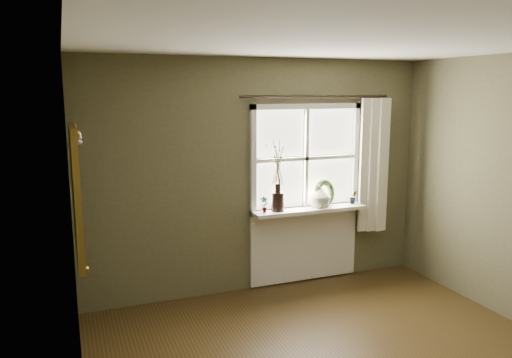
{
  "coord_description": "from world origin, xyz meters",
  "views": [
    {
      "loc": [
        -2.03,
        -2.84,
        2.25
      ],
      "look_at": [
        -0.33,
        1.55,
        1.41
      ],
      "focal_mm": 35.0,
      "sensor_mm": 36.0,
      "label": 1
    }
  ],
  "objects": [
    {
      "name": "wall_left",
      "position": [
        -2.05,
        0.0,
        1.3
      ],
      "size": [
        0.1,
        4.5,
        2.6
      ],
      "primitive_type": "cube",
      "color": "brown",
      "rests_on": "ground"
    },
    {
      "name": "curtain",
      "position": [
        1.39,
        2.13,
        1.37
      ],
      "size": [
        0.36,
        0.12,
        1.59
      ],
      "primitive_type": "cube",
      "color": "beige",
      "rests_on": "wall_back"
    },
    {
      "name": "window_apron",
      "position": [
        0.55,
        2.23,
        0.46
      ],
      "size": [
        1.36,
        0.04,
        0.88
      ],
      "primitive_type": "cube",
      "color": "white",
      "rests_on": "ground"
    },
    {
      "name": "wall_back",
      "position": [
        0.0,
        2.3,
        1.3
      ],
      "size": [
        4.0,
        0.1,
        2.6
      ],
      "primitive_type": "cube",
      "color": "brown",
      "rests_on": "ground"
    },
    {
      "name": "gilt_mirror",
      "position": [
        -1.96,
        1.39,
        1.43
      ],
      "size": [
        0.1,
        0.93,
        1.1
      ],
      "color": "white",
      "rests_on": "wall_left"
    },
    {
      "name": "curtain_rod",
      "position": [
        0.65,
        2.17,
        2.18
      ],
      "size": [
        1.84,
        0.03,
        0.03
      ],
      "primitive_type": "cylinder",
      "rotation": [
        0.0,
        1.57,
        0.0
      ],
      "color": "black",
      "rests_on": "wall_back"
    },
    {
      "name": "window_sill",
      "position": [
        0.55,
        2.12,
        0.9
      ],
      "size": [
        1.36,
        0.26,
        0.04
      ],
      "primitive_type": "cube",
      "color": "white",
      "rests_on": "wall_back"
    },
    {
      "name": "potted_plant_left",
      "position": [
        -0.01,
        2.12,
        1.01
      ],
      "size": [
        0.1,
        0.07,
        0.18
      ],
      "primitive_type": "imported",
      "rotation": [
        0.0,
        0.0,
        -0.05
      ],
      "color": "#304A21",
      "rests_on": "window_sill"
    },
    {
      "name": "dark_jug",
      "position": [
        0.15,
        2.12,
        1.03
      ],
      "size": [
        0.18,
        0.18,
        0.21
      ],
      "primitive_type": "cylinder",
      "rotation": [
        0.0,
        0.0,
        0.24
      ],
      "color": "black",
      "rests_on": "window_sill"
    },
    {
      "name": "window_frame",
      "position": [
        0.55,
        2.23,
        1.48
      ],
      "size": [
        1.36,
        0.06,
        1.24
      ],
      "color": "white",
      "rests_on": "wall_back"
    },
    {
      "name": "cream_vase",
      "position": [
        0.68,
        2.12,
        1.05
      ],
      "size": [
        0.3,
        0.3,
        0.27
      ],
      "primitive_type": "imported",
      "rotation": [
        0.0,
        0.0,
        -0.2
      ],
      "color": "beige",
      "rests_on": "window_sill"
    },
    {
      "name": "wreath",
      "position": [
        0.77,
        2.16,
        1.04
      ],
      "size": [
        0.35,
        0.25,
        0.33
      ],
      "primitive_type": "torus",
      "rotation": [
        1.36,
        0.0,
        0.37
      ],
      "color": "#304A21",
      "rests_on": "window_sill"
    },
    {
      "name": "ceiling",
      "position": [
        0.0,
        0.0,
        2.6
      ],
      "size": [
        4.5,
        4.5,
        0.0
      ],
      "primitive_type": "plane",
      "color": "silver",
      "rests_on": "ground"
    },
    {
      "name": "potted_plant_right",
      "position": [
        1.13,
        2.12,
        1.0
      ],
      "size": [
        0.1,
        0.09,
        0.16
      ],
      "primitive_type": "imported",
      "rotation": [
        0.0,
        0.0,
        -0.19
      ],
      "color": "#304A21",
      "rests_on": "window_sill"
    }
  ]
}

